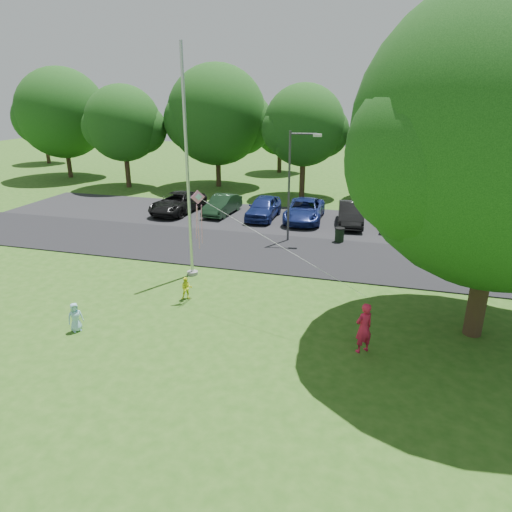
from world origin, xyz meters
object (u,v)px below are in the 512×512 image
(child_blue, at_px, (75,317))
(kite, at_px, (202,210))
(trash_can, at_px, (339,235))
(child_yellow, at_px, (187,288))
(street_lamp, at_px, (294,177))
(woman, at_px, (364,328))
(big_tree, at_px, (503,145))
(flagpole, at_px, (188,186))

(child_blue, bearing_deg, kite, -2.84)
(trash_can, height_order, child_yellow, child_yellow)
(street_lamp, bearing_deg, child_blue, -121.32)
(child_blue, relative_size, kite, 0.15)
(trash_can, height_order, woman, woman)
(trash_can, xyz_separation_m, child_yellow, (-5.27, -9.25, 0.04))
(big_tree, relative_size, kite, 1.65)
(street_lamp, distance_m, kite, 8.58)
(woman, relative_size, kite, 0.25)
(trash_can, bearing_deg, big_tree, -59.18)
(child_blue, distance_m, kite, 6.09)
(flagpole, distance_m, child_yellow, 4.56)
(woman, bearing_deg, child_yellow, -57.11)
(trash_can, bearing_deg, child_yellow, -119.65)
(street_lamp, relative_size, child_yellow, 6.41)
(trash_can, xyz_separation_m, woman, (1.94, -11.42, 0.44))
(child_yellow, height_order, child_blue, child_blue)
(trash_can, height_order, child_blue, child_blue)
(street_lamp, xyz_separation_m, trash_can, (2.63, 0.48, -3.25))
(street_lamp, height_order, kite, street_lamp)
(woman, bearing_deg, child_blue, -32.57)
(big_tree, distance_m, child_yellow, 12.39)
(child_yellow, distance_m, kite, 3.32)
(child_yellow, bearing_deg, big_tree, -24.62)
(child_blue, height_order, kite, kite)
(big_tree, height_order, child_blue, big_tree)
(flagpole, bearing_deg, woman, -30.38)
(trash_can, bearing_deg, flagpole, -132.33)
(street_lamp, xyz_separation_m, kite, (-1.97, -8.35, 0.02))
(big_tree, distance_m, child_blue, 15.20)
(flagpole, relative_size, street_lamp, 1.63)
(flagpole, xyz_separation_m, child_yellow, (0.84, -2.55, -3.69))
(flagpole, height_order, street_lamp, flagpole)
(trash_can, distance_m, big_tree, 12.40)
(flagpole, relative_size, trash_can, 11.58)
(big_tree, xyz_separation_m, child_yellow, (-10.79, 0.01, -6.07))
(woman, height_order, kite, kite)
(street_lamp, xyz_separation_m, child_blue, (-5.35, -12.30, -3.14))
(flagpole, height_order, child_yellow, flagpole)
(flagpole, bearing_deg, street_lamp, 60.82)
(trash_can, relative_size, child_yellow, 0.90)
(flagpole, distance_m, woman, 9.89)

